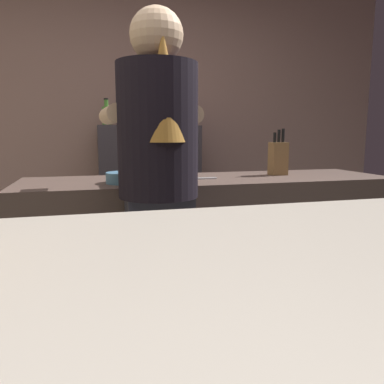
% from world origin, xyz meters
% --- Properties ---
extents(wall_back, '(5.20, 0.10, 2.70)m').
position_xyz_m(wall_back, '(0.00, 2.20, 1.35)').
color(wall_back, '#997468').
rests_on(wall_back, ground).
extents(prep_counter, '(2.10, 0.60, 0.92)m').
position_xyz_m(prep_counter, '(0.35, 0.71, 0.46)').
color(prep_counter, brown).
rests_on(prep_counter, ground).
extents(back_shelf, '(0.86, 0.36, 1.24)m').
position_xyz_m(back_shelf, '(0.17, 1.92, 0.62)').
color(back_shelf, '#393339').
rests_on(back_shelf, ground).
extents(bartender, '(0.44, 0.52, 1.68)m').
position_xyz_m(bartender, '(-0.03, 0.25, 0.97)').
color(bartender, '#2C2B36').
rests_on(bartender, ground).
extents(knife_block, '(0.10, 0.08, 0.28)m').
position_xyz_m(knife_block, '(0.80, 0.75, 1.03)').
color(knife_block, olive).
rests_on(knife_block, prep_counter).
extents(mixing_bowl, '(0.20, 0.20, 0.06)m').
position_xyz_m(mixing_bowl, '(-0.14, 0.60, 0.95)').
color(mixing_bowl, teal).
rests_on(mixing_bowl, prep_counter).
extents(chefs_knife, '(0.24, 0.04, 0.01)m').
position_xyz_m(chefs_knife, '(0.25, 0.66, 0.92)').
color(chefs_knife, silver).
rests_on(chefs_knife, prep_counter).
extents(bottle_vinegar, '(0.07, 0.07, 0.22)m').
position_xyz_m(bottle_vinegar, '(-0.18, 1.90, 1.33)').
color(bottle_vinegar, '#468530').
rests_on(bottle_vinegar, back_shelf).
extents(bottle_soy, '(0.06, 0.06, 0.18)m').
position_xyz_m(bottle_soy, '(0.42, 1.95, 1.31)').
color(bottle_soy, '#34539D').
rests_on(bottle_soy, back_shelf).
extents(bottle_hot_sauce, '(0.05, 0.05, 0.23)m').
position_xyz_m(bottle_hot_sauce, '(0.01, 1.90, 1.33)').
color(bottle_hot_sauce, '#558230').
rests_on(bottle_hot_sauce, back_shelf).
extents(bottle_olive_oil, '(0.06, 0.06, 0.23)m').
position_xyz_m(bottle_olive_oil, '(0.54, 1.95, 1.33)').
color(bottle_olive_oil, red).
rests_on(bottle_olive_oil, back_shelf).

